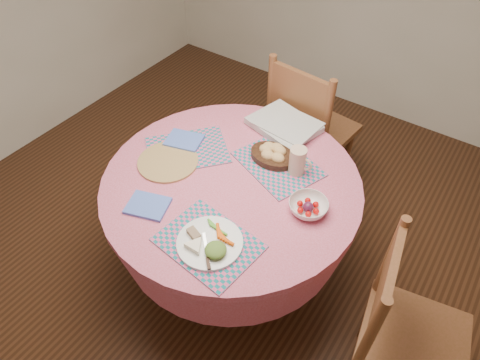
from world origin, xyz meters
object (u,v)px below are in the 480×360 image
Objects in this scene: dinner_plate at (210,243)px; chair_back at (308,128)px; fruit_bowl at (308,207)px; dining_table at (232,207)px; bread_bowl at (273,153)px; wicker_trivet at (168,162)px; latte_mug at (298,161)px; chair_right at (402,332)px.

chair_back is at bearing 97.56° from dinner_plate.
chair_back is 4.46× the size of fruit_bowl.
dining_table is 1.22× the size of chair_back.
bread_bowl is at bearing 104.73° from chair_back.
chair_back reaches higher than bread_bowl.
wicker_trivet is 1.09× the size of dinner_plate.
wicker_trivet is 0.52m from bread_bowl.
dining_table is 8.96× the size of latte_mug.
chair_right reaches higher than wicker_trivet.
dining_table is 0.45m from fruit_bowl.
latte_mug is 0.25m from fruit_bowl.
dining_table is 4.51× the size of dinner_plate.
chair_back is at bearing 111.32° from latte_mug.
fruit_bowl is at bearing 64.24° from chair_right.
dinner_plate is 0.60m from bread_bowl.
bread_bowl is at bearing 57.45° from chair_right.
chair_right is at bearing -25.56° from latte_mug.
wicker_trivet is at bearing -166.77° from dining_table.
bread_bowl is (0.08, 0.24, 0.23)m from dining_table.
dinner_plate is at bearing -83.39° from bread_bowl.
dinner_plate is at bearing -30.48° from wicker_trivet.
dinner_plate is (-0.79, -0.24, 0.27)m from chair_right.
fruit_bowl is (0.16, -0.19, -0.05)m from latte_mug.
chair_back is 0.64m from bread_bowl.
dining_table is at bearing 112.78° from dinner_plate.
latte_mug reaches higher than dinner_plate.
chair_right is 0.98m from bread_bowl.
chair_right is 0.64m from fruit_bowl.
dining_table is 5.39× the size of bread_bowl.
chair_back is at bearing 70.17° from wicker_trivet.
dining_table is 0.82m from chair_back.
wicker_trivet is 1.31× the size of fruit_bowl.
dining_table is 0.39m from wicker_trivet.
bread_bowl reaches higher than wicker_trivet.
fruit_bowl is at bearing -49.22° from latte_mug.
chair_right is 6.97× the size of latte_mug.
dinner_plate is at bearing -97.51° from latte_mug.
latte_mug is (0.23, 0.22, 0.27)m from dining_table.
dinner_plate reaches higher than wicker_trivet.
latte_mug reaches higher than fruit_bowl.
chair_back is at bearing 90.38° from dining_table.
dining_table is at bearing -135.76° from latte_mug.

